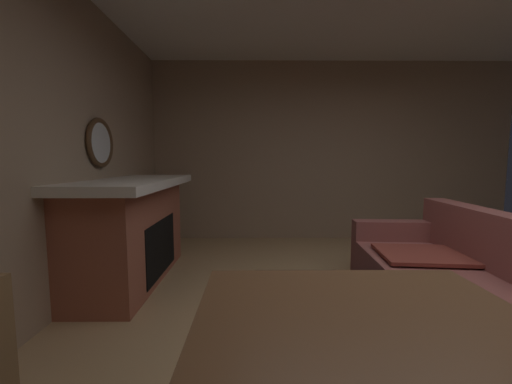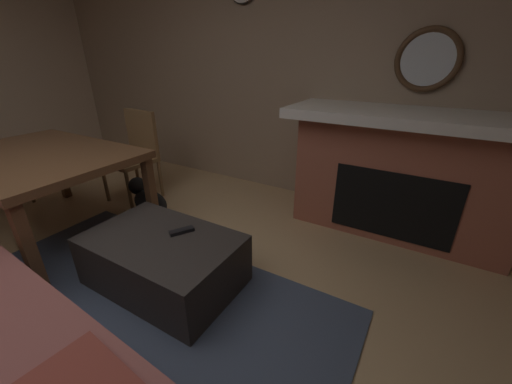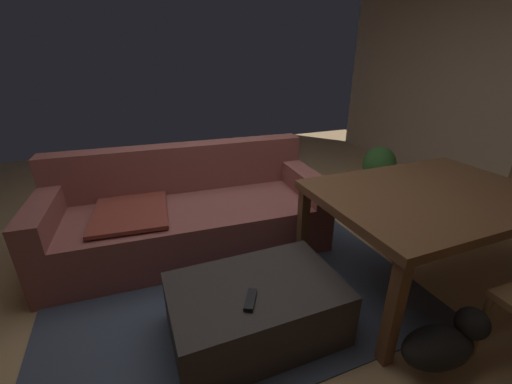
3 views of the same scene
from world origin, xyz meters
TOP-DOWN VIEW (x-y plane):
  - floor at (0.00, 0.00)m, footprint 7.79×7.79m
  - wall_left at (-3.25, 0.00)m, footprint 0.12×5.83m
  - area_rug at (-0.19, -0.22)m, footprint 2.60×2.00m
  - fireplace at (-1.42, -2.34)m, footprint 1.92×0.76m
  - round_wall_mirror at (-1.42, -2.63)m, footprint 0.49×0.05m
  - couch at (-0.36, 0.40)m, footprint 2.35×1.07m
  - ottoman_coffee_table at (-0.19, -0.77)m, footprint 1.00×0.64m
  - tv_remote at (-0.27, -0.89)m, footprint 0.12×0.16m

SIDE VIEW (x-z plane):
  - floor at x=0.00m, z-range 0.00..0.00m
  - area_rug at x=-0.19m, z-range 0.00..0.01m
  - ottoman_coffee_table at x=-0.19m, z-range 0.00..0.37m
  - couch at x=-0.36m, z-range -0.12..0.73m
  - tv_remote at x=-0.27m, z-range 0.37..0.39m
  - fireplace at x=-1.42m, z-range 0.01..1.06m
  - wall_left at x=-3.25m, z-range 0.00..2.76m
  - round_wall_mirror at x=-1.42m, z-range 1.16..1.66m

